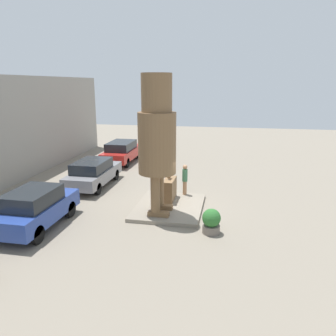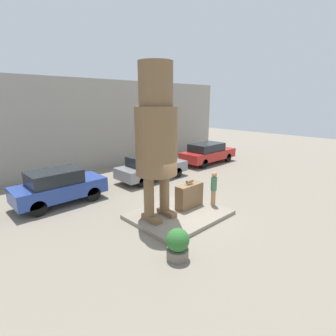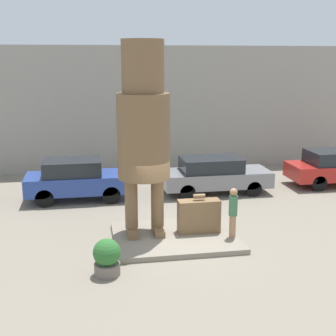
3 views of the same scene
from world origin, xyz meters
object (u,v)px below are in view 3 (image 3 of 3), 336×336
at_px(statue_figure, 143,124).
at_px(parked_car_blue, 76,179).
at_px(parked_car_grey, 214,174).
at_px(giant_suitcase, 199,216).
at_px(planter_pot, 107,257).
at_px(tourist, 233,211).

xyz_separation_m(statue_figure, parked_car_blue, (-2.15, 4.48, -2.75)).
bearing_deg(parked_car_blue, parked_car_grey, 0.11).
bearing_deg(parked_car_grey, giant_suitcase, -111.08).
relative_size(statue_figure, planter_pot, 5.97).
distance_m(parked_car_blue, planter_pot, 6.96).
bearing_deg(giant_suitcase, tourist, -34.08).
distance_m(parked_car_grey, planter_pot, 8.42).
xyz_separation_m(statue_figure, parked_car_grey, (3.50, 4.49, -2.81)).
relative_size(tourist, planter_pot, 1.58).
distance_m(statue_figure, planter_pot, 4.15).
relative_size(parked_car_blue, parked_car_grey, 0.91).
relative_size(statue_figure, parked_car_blue, 1.45).
xyz_separation_m(statue_figure, planter_pot, (-1.29, -2.42, -3.11)).
bearing_deg(parked_car_blue, planter_pot, -82.92).
bearing_deg(parked_car_blue, giant_suitcase, -50.70).
relative_size(parked_car_grey, planter_pot, 4.54).
bearing_deg(planter_pot, parked_car_grey, 55.24).
height_order(giant_suitcase, tourist, tourist).
relative_size(giant_suitcase, parked_car_grey, 0.29).
distance_m(statue_figure, giant_suitcase, 3.38).
xyz_separation_m(parked_car_grey, planter_pot, (-4.79, -6.91, -0.30)).
bearing_deg(tourist, parked_car_blue, 131.84).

